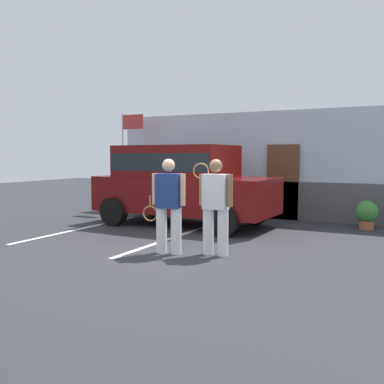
# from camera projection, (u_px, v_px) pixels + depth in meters

# --- Properties ---
(ground_plane) EXTENTS (40.00, 40.00, 0.00)m
(ground_plane) POSITION_uv_depth(u_px,v_px,m) (167.00, 255.00, 7.82)
(ground_plane) COLOR #2D2D33
(parking_stripe_0) EXTENTS (0.12, 4.40, 0.01)m
(parking_stripe_0) POSITION_uv_depth(u_px,v_px,m) (82.00, 228.00, 10.66)
(parking_stripe_0) COLOR silver
(parking_stripe_0) RESTS_ON ground_plane
(parking_stripe_1) EXTENTS (0.12, 4.40, 0.01)m
(parking_stripe_1) POSITION_uv_depth(u_px,v_px,m) (173.00, 237.00, 9.48)
(parking_stripe_1) COLOR silver
(parking_stripe_1) RESTS_ON ground_plane
(house_frontage) EXTENTS (9.39, 0.40, 3.05)m
(house_frontage) POSITION_uv_depth(u_px,v_px,m) (263.00, 168.00, 12.55)
(house_frontage) COLOR silver
(house_frontage) RESTS_ON ground_plane
(parked_suv) EXTENTS (4.67, 2.31, 2.05)m
(parked_suv) POSITION_uv_depth(u_px,v_px,m) (181.00, 181.00, 11.13)
(parked_suv) COLOR #590C0C
(parked_suv) RESTS_ON ground_plane
(tennis_player_man) EXTENTS (0.90, 0.33, 1.74)m
(tennis_player_man) POSITION_uv_depth(u_px,v_px,m) (168.00, 205.00, 7.89)
(tennis_player_man) COLOR white
(tennis_player_man) RESTS_ON ground_plane
(tennis_player_woman) EXTENTS (0.78, 0.28, 1.73)m
(tennis_player_woman) POSITION_uv_depth(u_px,v_px,m) (215.00, 205.00, 7.75)
(tennis_player_woman) COLOR white
(tennis_player_woman) RESTS_ON ground_plane
(potted_plant_by_porch) EXTENTS (0.53, 0.53, 0.70)m
(potted_plant_by_porch) POSITION_uv_depth(u_px,v_px,m) (367.00, 214.00, 10.51)
(potted_plant_by_porch) COLOR #9E5638
(potted_plant_by_porch) RESTS_ON ground_plane
(flag_pole) EXTENTS (0.80, 0.05, 3.11)m
(flag_pole) POSITION_uv_depth(u_px,v_px,m) (128.00, 144.00, 13.65)
(flag_pole) COLOR silver
(flag_pole) RESTS_ON ground_plane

